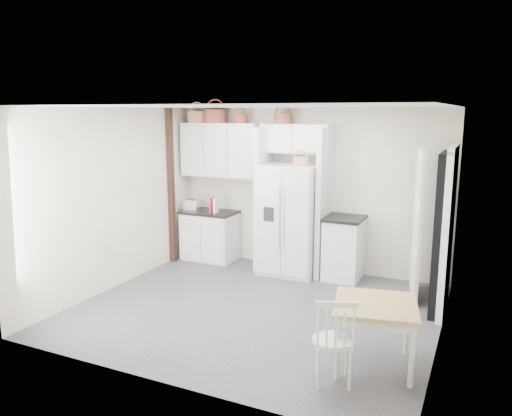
% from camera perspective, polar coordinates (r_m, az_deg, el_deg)
% --- Properties ---
extents(floor, '(4.50, 4.50, 0.00)m').
position_cam_1_polar(floor, '(6.64, -0.04, -11.50)').
color(floor, '#2D2C32').
rests_on(floor, ground).
extents(ceiling, '(4.50, 4.50, 0.00)m').
position_cam_1_polar(ceiling, '(6.14, -0.04, 11.54)').
color(ceiling, white).
rests_on(ceiling, wall_back).
extents(wall_back, '(4.50, 0.00, 4.50)m').
position_cam_1_polar(wall_back, '(8.09, 5.97, 2.10)').
color(wall_back, '#B7AFA4').
rests_on(wall_back, floor).
extents(wall_left, '(0.00, 4.00, 4.00)m').
position_cam_1_polar(wall_left, '(7.48, -15.86, 1.02)').
color(wall_left, '#B7AFA4').
rests_on(wall_left, floor).
extents(wall_right, '(0.00, 4.00, 4.00)m').
position_cam_1_polar(wall_right, '(5.71, 20.90, -2.30)').
color(wall_right, '#B7AFA4').
rests_on(wall_right, floor).
extents(refrigerator, '(0.90, 0.72, 1.74)m').
position_cam_1_polar(refrigerator, '(7.87, 3.96, -1.32)').
color(refrigerator, silver).
rests_on(refrigerator, floor).
extents(base_cab_left, '(0.89, 0.56, 0.82)m').
position_cam_1_polar(base_cab_left, '(8.69, -5.31, -3.25)').
color(base_cab_left, silver).
rests_on(base_cab_left, floor).
extents(base_cab_right, '(0.53, 0.63, 0.93)m').
position_cam_1_polar(base_cab_right, '(7.79, 10.00, -4.65)').
color(base_cab_right, silver).
rests_on(base_cab_right, floor).
extents(dining_table, '(0.95, 0.95, 0.67)m').
position_cam_1_polar(dining_table, '(5.31, 13.36, -13.89)').
color(dining_table, olive).
rests_on(dining_table, floor).
extents(windsor_chair, '(0.52, 0.49, 0.84)m').
position_cam_1_polar(windsor_chair, '(4.90, 8.86, -14.76)').
color(windsor_chair, silver).
rests_on(windsor_chair, floor).
extents(counter_left, '(0.92, 0.60, 0.04)m').
position_cam_1_polar(counter_left, '(8.59, -5.36, -0.48)').
color(counter_left, black).
rests_on(counter_left, base_cab_left).
extents(counter_right, '(0.57, 0.67, 0.04)m').
position_cam_1_polar(counter_right, '(7.67, 10.12, -1.16)').
color(counter_right, black).
rests_on(counter_right, base_cab_right).
extents(toaster, '(0.29, 0.19, 0.19)m').
position_cam_1_polar(toaster, '(8.66, -7.45, 0.33)').
color(toaster, silver).
rests_on(toaster, counter_left).
extents(cookbook_red, '(0.04, 0.18, 0.26)m').
position_cam_1_polar(cookbook_red, '(8.44, -4.99, 0.36)').
color(cookbook_red, '#B31D26').
rests_on(cookbook_red, counter_left).
extents(cookbook_cream, '(0.06, 0.18, 0.26)m').
position_cam_1_polar(cookbook_cream, '(8.41, -4.60, 0.31)').
color(cookbook_cream, silver).
rests_on(cookbook_cream, counter_left).
extents(basket_upper_a, '(0.34, 0.34, 0.19)m').
position_cam_1_polar(basket_upper_a, '(8.68, -6.76, 10.29)').
color(basket_upper_a, '#9E6740').
rests_on(basket_upper_a, upper_cabinet).
extents(basket_upper_b, '(0.38, 0.38, 0.22)m').
position_cam_1_polar(basket_upper_b, '(8.50, -4.66, 10.42)').
color(basket_upper_b, brown).
rests_on(basket_upper_b, upper_cabinet).
extents(basket_upper_c, '(0.25, 0.25, 0.15)m').
position_cam_1_polar(basket_upper_c, '(8.28, -1.84, 10.16)').
color(basket_upper_c, brown).
rests_on(basket_upper_c, upper_cabinet).
extents(basket_bridge_a, '(0.29, 0.29, 0.16)m').
position_cam_1_polar(basket_bridge_a, '(7.97, 3.08, 10.18)').
color(basket_bridge_a, brown).
rests_on(basket_bridge_a, bridge_cabinet).
extents(basket_fridge_b, '(0.24, 0.24, 0.13)m').
position_cam_1_polar(basket_fridge_b, '(7.56, 5.14, 5.32)').
color(basket_fridge_b, '#9E6740').
rests_on(basket_fridge_b, refrigerator).
extents(upper_cabinet, '(1.40, 0.34, 0.90)m').
position_cam_1_polar(upper_cabinet, '(8.48, -4.02, 6.62)').
color(upper_cabinet, silver).
rests_on(upper_cabinet, wall_back).
extents(bridge_cabinet, '(1.12, 0.34, 0.45)m').
position_cam_1_polar(bridge_cabinet, '(7.90, 4.64, 7.93)').
color(bridge_cabinet, silver).
rests_on(bridge_cabinet, wall_back).
extents(fridge_panel_left, '(0.08, 0.60, 2.30)m').
position_cam_1_polar(fridge_panel_left, '(8.08, 0.82, 1.07)').
color(fridge_panel_left, silver).
rests_on(fridge_panel_left, floor).
extents(fridge_panel_right, '(0.08, 0.60, 2.30)m').
position_cam_1_polar(fridge_panel_right, '(7.72, 7.74, 0.51)').
color(fridge_panel_right, silver).
rests_on(fridge_panel_right, floor).
extents(trim_post, '(0.09, 0.09, 2.60)m').
position_cam_1_polar(trim_post, '(8.50, -9.68, 2.44)').
color(trim_post, black).
rests_on(trim_post, floor).
extents(doorway_void, '(0.18, 0.85, 2.05)m').
position_cam_1_polar(doorway_void, '(6.75, 20.64, -2.71)').
color(doorway_void, black).
rests_on(doorway_void, floor).
extents(door_slab, '(0.21, 0.79, 2.05)m').
position_cam_1_polar(door_slab, '(7.11, 17.97, -1.87)').
color(door_slab, white).
rests_on(door_slab, floor).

